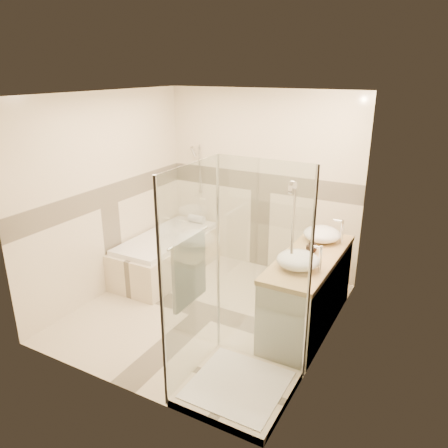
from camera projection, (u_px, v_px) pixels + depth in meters
The scene contains 12 objects.
room at pixel (210, 212), 4.77m from camera, with size 2.82×3.02×2.52m.
bathtub at pixel (167, 252), 6.11m from camera, with size 0.75×1.70×0.56m.
vanity at pixel (308, 291), 4.81m from camera, with size 0.58×1.62×0.85m.
shower_enclosure at pixel (231, 336), 3.86m from camera, with size 0.96×0.93×2.04m.
vessel_sink_near at pixel (322, 234), 5.03m from camera, with size 0.43×0.43×0.17m, color white.
vessel_sink_far at pixel (298, 260), 4.36m from camera, with size 0.43×0.43×0.17m, color white.
faucet_near at pixel (341, 230), 4.91m from camera, with size 0.12×0.03×0.30m.
faucet_far at pixel (320, 257), 4.23m from camera, with size 0.12×0.03×0.28m.
amenity_bottle_a at pixel (310, 248), 4.68m from camera, with size 0.07×0.07×0.15m, color black.
amenity_bottle_b at pixel (312, 246), 4.72m from camera, with size 0.12×0.12×0.16m, color black.
folded_towels at pixel (326, 233), 5.19m from camera, with size 0.13×0.22×0.07m, color silver.
rolled_towel at pixel (197, 219), 6.50m from camera, with size 0.11×0.11×0.25m, color silver.
Camera 1 is at (2.36, -3.89, 2.75)m, focal length 35.00 mm.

